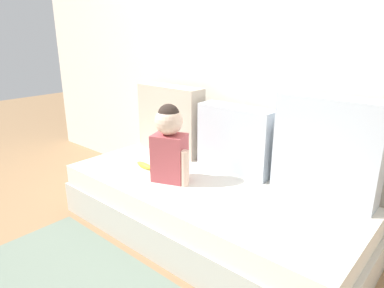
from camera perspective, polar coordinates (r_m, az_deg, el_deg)
name	(u,v)px	position (r m, az deg, el deg)	size (l,w,h in m)	color
ground_plane	(205,235)	(2.41, 2.09, -14.79)	(12.00, 12.00, 0.00)	#93704C
back_wall	(258,44)	(2.48, 10.88, 15.90)	(5.21, 0.10, 2.45)	silver
couch	(205,211)	(2.31, 2.15, -10.97)	(2.01, 0.85, 0.37)	beige
throw_pillow_left	(171,119)	(2.76, -3.57, 4.08)	(0.58, 0.16, 0.53)	#C1B29E
throw_pillow_center	(235,139)	(2.39, 7.18, 0.79)	(0.55, 0.16, 0.46)	#B2BCC6
throw_pillow_right	(327,149)	(2.10, 21.42, -0.78)	(0.60, 0.16, 0.60)	#B2BCC6
toddler	(169,142)	(2.21, -3.79, 0.28)	(0.32, 0.22, 0.51)	#B24C51
banana	(144,165)	(2.50, -7.88, -3.53)	(0.17, 0.04, 0.04)	yellow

